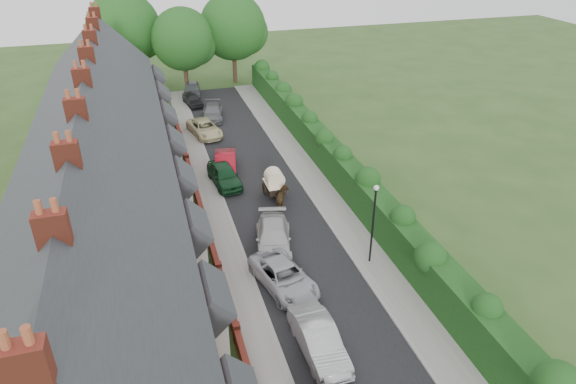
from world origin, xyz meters
The scene contains 24 objects.
ground centered at (0.00, 0.00, 0.00)m, with size 140.00×140.00×0.00m, color #2D4C1E.
road centered at (-0.50, 11.00, 0.01)m, with size 6.00×58.00×0.02m, color black.
pavement_hedge_side centered at (3.60, 11.00, 0.06)m, with size 2.20×58.00×0.12m, color gray.
pavement_house_side centered at (-4.35, 11.00, 0.06)m, with size 1.70×58.00×0.12m, color gray.
kerb_hedge_side centered at (2.55, 11.00, 0.07)m, with size 0.18×58.00×0.13m, color gray.
kerb_house_side centered at (-3.55, 11.00, 0.07)m, with size 0.18×58.00×0.13m, color gray.
hedge centered at (5.40, 11.00, 1.60)m, with size 2.10×58.00×2.85m.
terrace_row centered at (-10.87, 9.98, 4.47)m, with size 9.05×40.50×11.50m.
garden_wall_row centered at (-5.35, 10.00, 0.46)m, with size 0.35×40.35×1.10m.
lamppost centered at (3.40, 4.00, 3.30)m, with size 0.32×0.32×5.16m.
tree_far_left centered at (-2.65, 40.08, 5.71)m, with size 7.14×6.80×9.29m.
tree_far_right centered at (3.39, 42.08, 6.31)m, with size 7.98×7.60×10.31m.
tree_far_back centered at (-8.59, 43.08, 6.62)m, with size 8.40×8.00×10.82m.
car_silver_a centered at (-1.82, -1.74, 0.77)m, with size 1.62×4.65×1.53m, color #A9A9AE.
car_silver_b centered at (-2.05, 3.30, 0.69)m, with size 2.30×4.99×1.39m, color #B4B5BC.
car_white centered at (-1.65, 7.00, 0.75)m, with size 2.10×5.17×1.50m, color #BBBBBB.
car_green centered at (-3.00, 16.20, 0.78)m, with size 1.83×4.56×1.55m, color #11391C.
car_red centered at (-2.53, 18.20, 0.75)m, with size 1.60×4.58×1.51m, color maroon.
car_beige centered at (-3.00, 26.31, 0.67)m, with size 2.24×4.85×1.35m, color beige.
car_grey centered at (-1.61, 30.41, 0.68)m, with size 1.91×4.70×1.36m, color slate.
car_black centered at (-3.00, 35.00, 0.65)m, with size 1.54×3.83×1.30m, color black.
horse centered at (0.12, 11.14, 0.83)m, with size 0.90×1.97×1.67m, color #432F18.
horse_cart centered at (0.12, 13.27, 1.25)m, with size 1.37×3.02×2.18m.
car_extra_far centered at (-2.64, 38.27, 0.73)m, with size 1.73×4.30×1.47m, color slate.
Camera 1 is at (-8.16, -18.14, 18.21)m, focal length 32.00 mm.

